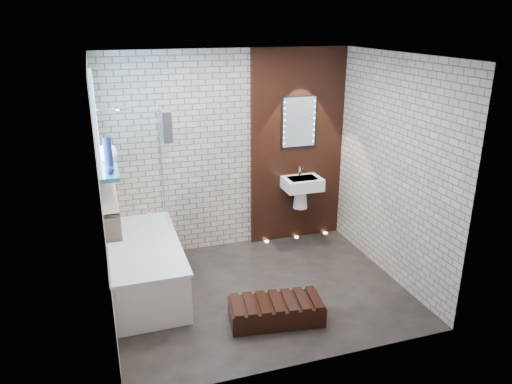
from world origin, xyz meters
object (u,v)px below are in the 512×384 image
object	(u,v)px
bath_screen	(165,169)
walnut_step	(276,312)
bathtub	(145,266)
washbasin	(302,188)
led_mirror	(299,122)

from	to	relation	value
bath_screen	walnut_step	world-z (taller)	bath_screen
bathtub	bath_screen	bearing A→B (deg)	51.10
bathtub	washbasin	xyz separation A→B (m)	(2.17, 0.62, 0.50)
washbasin	bathtub	bearing A→B (deg)	-163.99
bathtub	walnut_step	world-z (taller)	bathtub
washbasin	led_mirror	bearing A→B (deg)	90.00
bathtub	led_mirror	size ratio (longest dim) A/B	2.49
washbasin	walnut_step	bearing A→B (deg)	-120.36
bath_screen	led_mirror	world-z (taller)	led_mirror
bathtub	walnut_step	xyz separation A→B (m)	(1.20, -1.05, -0.19)
washbasin	led_mirror	distance (m)	0.88
bathtub	washbasin	world-z (taller)	washbasin
led_mirror	walnut_step	size ratio (longest dim) A/B	0.74
bathtub	walnut_step	size ratio (longest dim) A/B	1.84
bath_screen	bathtub	bearing A→B (deg)	-128.90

